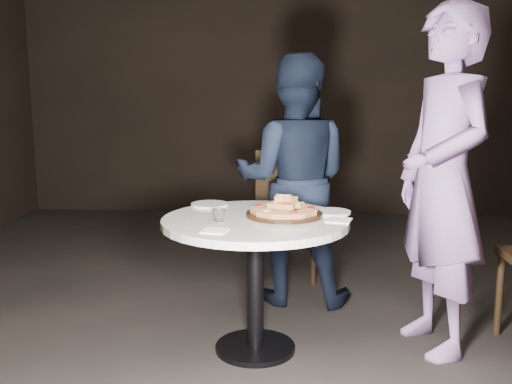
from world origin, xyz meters
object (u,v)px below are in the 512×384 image
serving_board (284,214)px  chair_far (290,205)px  diner_teal (443,182)px  focaccia_pile (284,207)px  table (255,243)px  water_glass (219,215)px  diner_navy (293,180)px

serving_board → chair_far: size_ratio=0.42×
serving_board → chair_far: (0.02, 1.18, -0.18)m
serving_board → diner_teal: 0.85m
focaccia_pile → serving_board: bearing=-89.1°
table → water_glass: water_glass is taller
water_glass → diner_teal: size_ratio=0.04×
chair_far → diner_teal: (0.81, -1.13, 0.36)m
table → diner_navy: bearing=76.5°
serving_board → diner_navy: 0.74m
serving_board → focaccia_pile: (-0.00, 0.00, 0.04)m
chair_far → diner_teal: bearing=137.2°
focaccia_pile → chair_far: size_ratio=0.37×
water_glass → diner_navy: size_ratio=0.04×
table → diner_navy: diner_navy is taller
focaccia_pile → diner_teal: bearing=3.5°
water_glass → table: bearing=25.5°
diner_teal → chair_far: bearing=-160.9°
focaccia_pile → diner_teal: (0.83, 0.05, 0.14)m
diner_navy → diner_teal: diner_teal is taller
chair_far → serving_board: bearing=100.5°
serving_board → water_glass: bearing=-155.8°
diner_navy → water_glass: bearing=72.1°
serving_board → diner_navy: diner_navy is taller
diner_teal → table: bearing=-99.8°
focaccia_pile → diner_navy: (0.04, 0.74, 0.03)m
serving_board → water_glass: (-0.33, -0.15, 0.02)m
focaccia_pile → chair_far: chair_far is taller
water_glass → chair_far: bearing=75.3°
focaccia_pile → chair_far: bearing=88.9°
focaccia_pile → chair_far: (0.02, 1.18, -0.22)m
chair_far → diner_teal: 1.43m
serving_board → chair_far: bearing=88.9°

